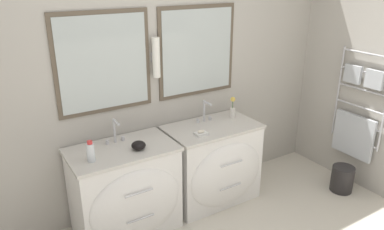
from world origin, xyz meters
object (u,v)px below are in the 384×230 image
vanity_right (213,164)px  toiletry_bottle (91,152)px  waste_bin (342,178)px  vanity_left (126,191)px  flower_vase (232,109)px  amenity_bowl (139,145)px

vanity_right → toiletry_bottle: (-1.18, -0.05, 0.46)m
vanity_right → waste_bin: bearing=-25.2°
vanity_right → waste_bin: (1.23, -0.58, -0.26)m
vanity_left → flower_vase: (1.19, 0.10, 0.47)m
vanity_left → waste_bin: 2.23m
waste_bin → vanity_left: bearing=164.9°
amenity_bowl → toiletry_bottle: bearing=179.7°
vanity_right → toiletry_bottle: size_ratio=5.17×
vanity_left → amenity_bowl: 0.44m
amenity_bowl → flower_vase: (1.08, 0.16, 0.05)m
waste_bin → amenity_bowl: bearing=165.5°
vanity_right → waste_bin: vanity_right is taller
amenity_bowl → vanity_right: bearing=3.9°
vanity_left → amenity_bowl: bearing=-25.8°
amenity_bowl → waste_bin: (2.02, -0.52, -0.68)m
vanity_left → flower_vase: 1.29m
toiletry_bottle → vanity_right: bearing=2.6°
vanity_left → amenity_bowl: (0.11, -0.05, 0.42)m
flower_vase → waste_bin: 1.37m
toiletry_bottle → waste_bin: 2.57m
vanity_left → flower_vase: size_ratio=4.06×
vanity_right → flower_vase: 0.57m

